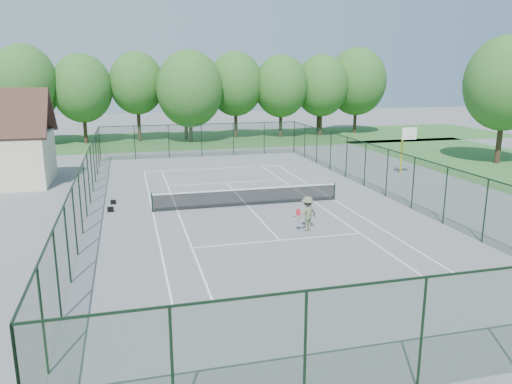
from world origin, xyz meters
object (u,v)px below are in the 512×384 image
basketball_goal (406,141)px  tennis_player (307,214)px  tennis_net (247,196)px  sports_bag_a (110,209)px

basketball_goal → tennis_player: basketball_goal is taller
tennis_net → sports_bag_a: bearing=175.1°
tennis_net → tennis_player: tennis_player is taller
basketball_goal → sports_bag_a: (-21.48, -5.11, -2.43)m
basketball_goal → sports_bag_a: 22.21m
tennis_net → tennis_player: bearing=-71.5°
tennis_net → basketball_goal: size_ratio=3.04×
tennis_net → sports_bag_a: (-7.78, 0.67, -0.44)m
basketball_goal → tennis_player: 16.37m
basketball_goal → tennis_player: bearing=-137.1°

